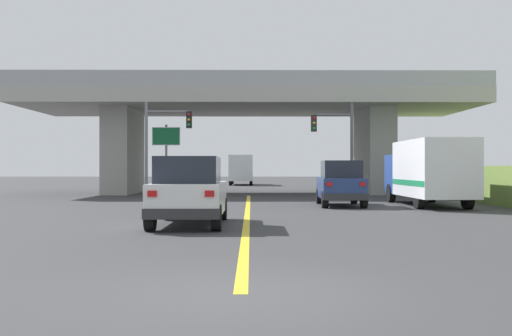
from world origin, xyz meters
name	(u,v)px	position (x,y,z in m)	size (l,w,h in m)	color
ground	(249,193)	(0.00, 31.94, 0.00)	(160.00, 160.00, 0.00)	#353538
overpass_bridge	(249,116)	(0.00, 31.94, 5.17)	(29.10, 9.96, 7.44)	#A8A59E
lane_divider_stripe	(247,213)	(0.00, 14.37, 0.00)	(0.20, 28.74, 0.01)	yellow
suv_lead	(190,191)	(-1.67, 9.67, 1.02)	(2.03, 4.66, 2.02)	silver
suv_crossing	(340,183)	(4.14, 18.69, 1.01)	(2.06, 4.43, 2.02)	navy
box_truck	(428,171)	(8.06, 18.63, 1.55)	(2.33, 7.30, 2.90)	navy
traffic_signal_nearside	(338,138)	(5.12, 26.11, 3.40)	(2.43, 0.36, 5.42)	#56595E
traffic_signal_farside	(162,136)	(-5.01, 26.49, 3.53)	(2.72, 0.36, 5.50)	slate
highway_sign	(166,143)	(-5.07, 28.70, 3.22)	(1.72, 0.17, 4.36)	slate
semi_truck_distant	(241,169)	(-0.86, 52.46, 1.58)	(2.33, 7.23, 2.97)	silver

